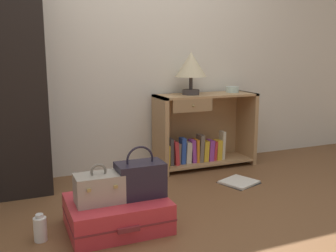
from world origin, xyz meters
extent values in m
plane|color=brown|center=(0.00, 0.00, 0.00)|extent=(9.00, 9.00, 0.00)
cube|color=silver|center=(0.00, 1.50, 1.30)|extent=(6.40, 0.10, 2.60)
cube|color=tan|center=(0.21, 1.24, 0.37)|extent=(0.04, 0.36, 0.75)
cube|color=tan|center=(1.20, 1.24, 0.37)|extent=(0.04, 0.36, 0.75)
cube|color=tan|center=(0.70, 1.24, 0.74)|extent=(1.03, 0.36, 0.02)
cube|color=tan|center=(0.70, 1.24, 0.06)|extent=(0.95, 0.36, 0.02)
cube|color=tan|center=(0.70, 1.41, 0.37)|extent=(0.95, 0.01, 0.73)
cube|color=#9D7950|center=(0.47, 1.07, 0.66)|extent=(0.41, 0.02, 0.12)
sphere|color=#9E844C|center=(0.47, 1.05, 0.66)|extent=(0.02, 0.02, 0.02)
cube|color=gold|center=(0.28, 1.21, 0.16)|extent=(0.03, 0.10, 0.20)
cube|color=#4C474C|center=(0.31, 1.21, 0.20)|extent=(0.04, 0.09, 0.26)
cube|color=red|center=(0.36, 1.21, 0.18)|extent=(0.05, 0.13, 0.24)
cube|color=#726659|center=(0.39, 1.21, 0.17)|extent=(0.03, 0.08, 0.21)
cube|color=#2D51B2|center=(0.44, 1.21, 0.20)|extent=(0.05, 0.09, 0.26)
cube|color=beige|center=(0.50, 1.21, 0.17)|extent=(0.06, 0.09, 0.21)
cube|color=purple|center=(0.55, 1.21, 0.18)|extent=(0.06, 0.10, 0.24)
cube|color=orange|center=(0.59, 1.21, 0.18)|extent=(0.03, 0.12, 0.23)
cube|color=#726659|center=(0.63, 1.21, 0.20)|extent=(0.05, 0.12, 0.28)
cube|color=gold|center=(0.69, 1.21, 0.17)|extent=(0.06, 0.11, 0.21)
cube|color=purple|center=(0.75, 1.21, 0.17)|extent=(0.06, 0.12, 0.21)
cube|color=red|center=(0.79, 1.21, 0.16)|extent=(0.04, 0.10, 0.20)
cube|color=gold|center=(0.84, 1.21, 0.17)|extent=(0.06, 0.11, 0.20)
cube|color=beige|center=(0.89, 1.21, 0.21)|extent=(0.04, 0.09, 0.29)
cylinder|color=#3D3838|center=(0.54, 1.25, 0.77)|extent=(0.17, 0.17, 0.05)
cylinder|color=#3D3838|center=(0.54, 1.25, 0.86)|extent=(0.04, 0.04, 0.13)
cone|color=beige|center=(0.54, 1.25, 1.04)|extent=(0.31, 0.31, 0.24)
cylinder|color=silver|center=(1.03, 1.27, 0.78)|extent=(0.13, 0.13, 0.06)
cube|color=#D1333D|center=(-0.50, 0.21, 0.10)|extent=(0.65, 0.51, 0.21)
cube|color=maroon|center=(-0.50, 0.21, 0.10)|extent=(0.66, 0.51, 0.01)
cube|color=maroon|center=(-0.50, -0.06, 0.10)|extent=(0.14, 0.02, 0.03)
cube|color=#A89E8E|center=(-0.62, 0.19, 0.30)|extent=(0.31, 0.19, 0.19)
torus|color=slate|center=(-0.62, 0.19, 0.41)|extent=(0.11, 0.02, 0.11)
cube|color=tan|center=(-0.71, 0.09, 0.33)|extent=(0.02, 0.01, 0.02)
cube|color=tan|center=(-0.54, 0.09, 0.33)|extent=(0.02, 0.01, 0.02)
cube|color=#231E2D|center=(-0.34, 0.20, 0.32)|extent=(0.32, 0.19, 0.23)
torus|color=#231E2D|center=(-0.34, 0.20, 0.46)|extent=(0.19, 0.01, 0.19)
cylinder|color=white|center=(-1.00, 0.21, 0.08)|extent=(0.08, 0.08, 0.15)
cylinder|color=silver|center=(-1.00, 0.21, 0.17)|extent=(0.05, 0.05, 0.02)
cube|color=white|center=(0.74, 0.65, 0.01)|extent=(0.36, 0.35, 0.02)
cube|color=black|center=(0.74, 0.65, 0.00)|extent=(0.37, 0.36, 0.01)
camera|label=1|loc=(-1.12, -2.16, 1.18)|focal=41.30mm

